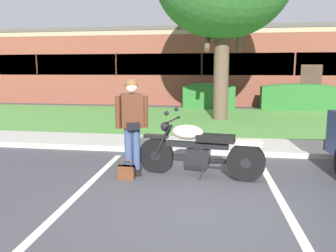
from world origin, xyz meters
TOP-DOWN VIEW (x-y plane):
  - ground_plane at (0.00, 0.00)m, footprint 140.00×140.00m
  - curb_strip at (0.00, 2.87)m, footprint 60.00×0.20m
  - concrete_walk at (0.00, 3.72)m, footprint 60.00×1.50m
  - grass_lawn at (0.00, 8.12)m, footprint 60.00×7.30m
  - stall_stripe_0 at (-2.04, 0.20)m, footprint 0.32×4.40m
  - stall_stripe_1 at (0.95, 0.20)m, footprint 0.32×4.40m
  - motorcycle at (-0.20, 1.20)m, footprint 2.24×0.82m
  - rider_person at (-1.47, 1.11)m, footprint 0.53×0.39m
  - handbag at (-1.51, 0.84)m, footprint 0.28×0.13m
  - hedge_left at (-0.59, 11.76)m, footprint 2.41×0.90m
  - hedge_center_left at (3.41, 11.76)m, footprint 3.25×0.90m
  - brick_building at (-1.05, 17.34)m, footprint 26.87×8.50m

SIDE VIEW (x-z plane):
  - ground_plane at x=0.00m, z-range 0.00..0.00m
  - stall_stripe_0 at x=-2.04m, z-range 0.00..0.01m
  - stall_stripe_1 at x=0.95m, z-range 0.00..0.01m
  - grass_lawn at x=0.00m, z-range 0.00..0.06m
  - concrete_walk at x=0.00m, z-range 0.00..0.08m
  - curb_strip at x=0.00m, z-range 0.00..0.12m
  - handbag at x=-1.51m, z-range -0.04..0.32m
  - motorcycle at x=-0.20m, z-range -0.11..1.07m
  - hedge_left at x=-0.59m, z-range 0.03..1.27m
  - hedge_center_left at x=3.41m, z-range 0.03..1.27m
  - rider_person at x=-1.47m, z-range 0.14..1.84m
  - brick_building at x=-1.05m, z-range 0.00..4.07m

